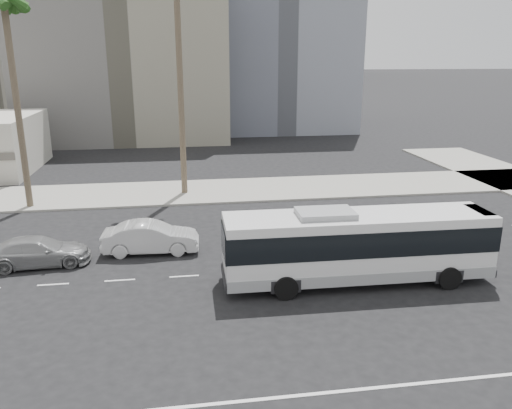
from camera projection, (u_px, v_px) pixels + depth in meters
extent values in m
plane|color=black|center=(306.00, 269.00, 25.18)|extent=(700.00, 700.00, 0.00)
cube|color=gray|center=(258.00, 189.00, 39.85)|extent=(120.00, 7.00, 0.15)
cube|color=slate|center=(127.00, 65.00, 63.55)|extent=(24.00, 18.00, 18.00)
cube|color=slate|center=(274.00, 34.00, 71.96)|extent=(20.00, 20.00, 26.00)
cube|color=silver|center=(182.00, 31.00, 255.67)|extent=(42.00, 42.00, 44.00)
cube|color=#55585D|center=(281.00, 0.00, 239.87)|extent=(26.00, 26.00, 70.00)
cube|color=#55585D|center=(316.00, 17.00, 273.37)|extent=(22.00, 22.00, 60.00)
cube|color=silver|center=(358.00, 243.00, 23.27)|extent=(12.30, 2.89, 2.75)
cube|color=black|center=(358.00, 236.00, 23.17)|extent=(12.36, 2.96, 1.16)
cube|color=gray|center=(356.00, 268.00, 23.62)|extent=(12.32, 2.94, 0.53)
cube|color=gray|center=(326.00, 214.00, 22.62)|extent=(2.56, 1.73, 0.32)
cube|color=#262628|center=(478.00, 212.00, 23.77)|extent=(0.67, 1.91, 0.32)
cylinder|color=black|center=(449.00, 277.00, 22.95)|extent=(1.06, 0.32, 1.06)
cylinder|color=black|center=(421.00, 255.00, 25.51)|extent=(1.06, 0.32, 1.06)
cylinder|color=black|center=(287.00, 289.00, 21.86)|extent=(1.06, 0.32, 1.06)
cylinder|color=black|center=(275.00, 264.00, 24.42)|extent=(1.06, 0.32, 1.06)
imported|color=silver|center=(151.00, 238.00, 27.08)|extent=(2.01, 5.14, 1.67)
imported|color=gray|center=(39.00, 251.00, 25.45)|extent=(2.41, 5.14, 1.45)
cylinder|color=brown|center=(180.00, 81.00, 36.31)|extent=(0.46, 0.46, 16.82)
cylinder|color=brown|center=(18.00, 111.00, 33.34)|extent=(0.42, 0.42, 13.30)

